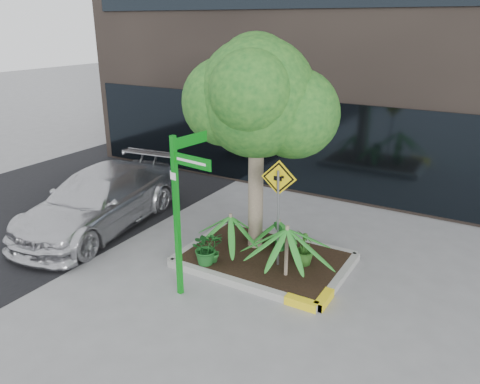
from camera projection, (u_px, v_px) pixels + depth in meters
The scene contains 14 objects.
ground at pixel (249, 266), 9.53m from camera, with size 80.00×80.00×0.00m, color gray.
asphalt_road at pixel (39, 206), 12.61m from camera, with size 7.00×80.00×0.01m, color black.
planter at pixel (265, 259), 9.60m from camera, with size 3.35×2.36×0.15m.
tree at pixel (257, 98), 9.04m from camera, with size 3.01×2.67×4.52m.
palm_front at pixel (287, 229), 8.59m from camera, with size 1.15×1.15×1.28m.
palm_left at pixel (231, 216), 9.64m from camera, with size 0.92×0.92×1.02m.
palm_back at pixel (279, 221), 9.86m from camera, with size 0.70×0.70×0.77m.
parked_car at pixel (99, 200), 11.12m from camera, with size 1.95×4.79×1.39m, color silver.
shrub_a at pixel (206, 247), 9.22m from camera, with size 0.62×0.62×0.69m, color #164F1C.
shrub_b at pixel (304, 248), 9.20m from camera, with size 0.39×0.39×0.70m, color #295C1B.
shrub_c at pixel (214, 247), 9.28m from camera, with size 0.34×0.34×0.65m, color #1D5E21.
shrub_d at pixel (281, 236), 9.74m from camera, with size 0.37×0.37×0.68m, color #19591F.
street_sign_post at pixel (181, 200), 7.98m from camera, with size 0.87×0.93×2.95m.
cattle_sign at pixel (278, 197), 8.70m from camera, with size 0.67×0.22×2.18m.
Camera 1 is at (4.10, -7.36, 4.69)m, focal length 35.00 mm.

